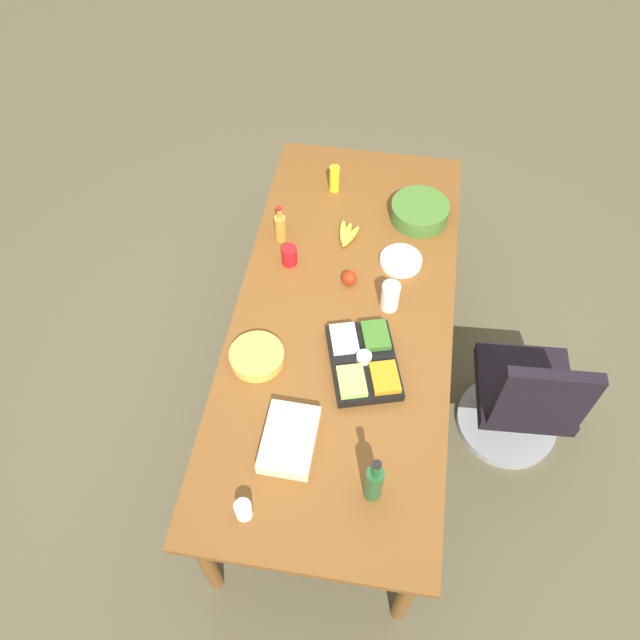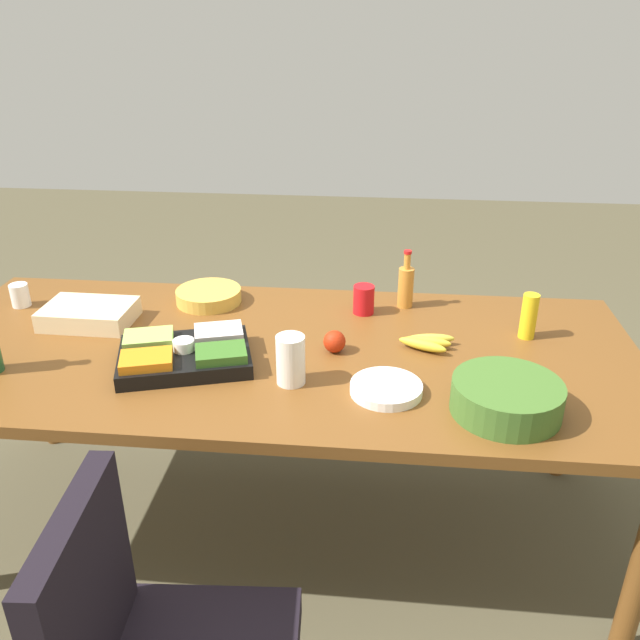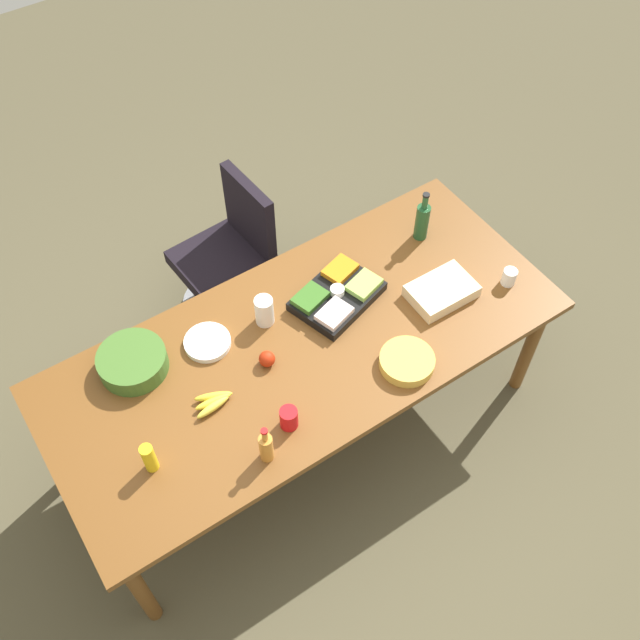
# 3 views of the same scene
# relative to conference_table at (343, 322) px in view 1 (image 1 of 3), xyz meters

# --- Properties ---
(ground_plane) EXTENTS (10.00, 10.00, 0.00)m
(ground_plane) POSITION_rel_conference_table_xyz_m (0.00, 0.00, -0.72)
(ground_plane) COLOR brown
(conference_table) EXTENTS (2.48, 1.07, 0.79)m
(conference_table) POSITION_rel_conference_table_xyz_m (0.00, 0.00, 0.00)
(conference_table) COLOR brown
(conference_table) RESTS_ON ground
(office_chair) EXTENTS (0.56, 0.56, 0.91)m
(office_chair) POSITION_rel_conference_table_xyz_m (-0.10, -0.97, -0.37)
(office_chair) COLOR gray
(office_chair) RESTS_ON ground
(apple_red) EXTENTS (0.09, 0.09, 0.08)m
(apple_red) POSITION_rel_conference_table_xyz_m (0.20, 0.00, 0.11)
(apple_red) COLOR #B1250C
(apple_red) RESTS_ON conference_table
(paper_plate_stack) EXTENTS (0.26, 0.26, 0.03)m
(paper_plate_stack) POSITION_rel_conference_table_xyz_m (0.38, -0.25, 0.08)
(paper_plate_stack) COLOR white
(paper_plate_stack) RESTS_ON conference_table
(paper_cup) EXTENTS (0.07, 0.07, 0.09)m
(paper_cup) POSITION_rel_conference_table_xyz_m (-1.05, 0.25, 0.11)
(paper_cup) COLOR white
(paper_cup) RESTS_ON conference_table
(chip_bowl) EXTENTS (0.27, 0.27, 0.05)m
(chip_bowl) POSITION_rel_conference_table_xyz_m (-0.33, 0.36, 0.09)
(chip_bowl) COLOR gold
(chip_bowl) RESTS_ON conference_table
(veggie_tray) EXTENTS (0.49, 0.41, 0.09)m
(veggie_tray) POSITION_rel_conference_table_xyz_m (-0.28, -0.13, 0.10)
(veggie_tray) COLOR black
(veggie_tray) RESTS_ON conference_table
(mustard_bottle) EXTENTS (0.06, 0.06, 0.16)m
(mustard_bottle) POSITION_rel_conference_table_xyz_m (0.87, 0.18, 0.15)
(mustard_bottle) COLOR yellow
(mustard_bottle) RESTS_ON conference_table
(sheet_cake) EXTENTS (0.32, 0.23, 0.07)m
(sheet_cake) POSITION_rel_conference_table_xyz_m (-0.72, 0.13, 0.10)
(sheet_cake) COLOR beige
(sheet_cake) RESTS_ON conference_table
(red_solo_cup) EXTENTS (0.08, 0.08, 0.11)m
(red_solo_cup) POSITION_rel_conference_table_xyz_m (0.29, 0.32, 0.12)
(red_solo_cup) COLOR red
(red_solo_cup) RESTS_ON conference_table
(wine_bottle) EXTENTS (0.08, 0.08, 0.30)m
(wine_bottle) POSITION_rel_conference_table_xyz_m (-0.88, -0.24, 0.18)
(wine_bottle) COLOR #204F29
(wine_bottle) RESTS_ON conference_table
(banana_bunch) EXTENTS (0.20, 0.12, 0.04)m
(banana_bunch) POSITION_rel_conference_table_xyz_m (0.51, 0.05, 0.09)
(banana_bunch) COLOR gold
(banana_bunch) RESTS_ON conference_table
(salad_bowl) EXTENTS (0.40, 0.40, 0.10)m
(salad_bowl) POSITION_rel_conference_table_xyz_m (0.72, -0.32, 0.12)
(salad_bowl) COLOR #3F6626
(salad_bowl) RESTS_ON conference_table
(mayo_jar) EXTENTS (0.10, 0.10, 0.16)m
(mayo_jar) POSITION_rel_conference_table_xyz_m (0.08, -0.22, 0.15)
(mayo_jar) COLOR white
(mayo_jar) RESTS_ON conference_table
(dressing_bottle) EXTENTS (0.06, 0.06, 0.23)m
(dressing_bottle) POSITION_rel_conference_table_xyz_m (0.45, 0.40, 0.16)
(dressing_bottle) COLOR orange
(dressing_bottle) RESTS_ON conference_table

